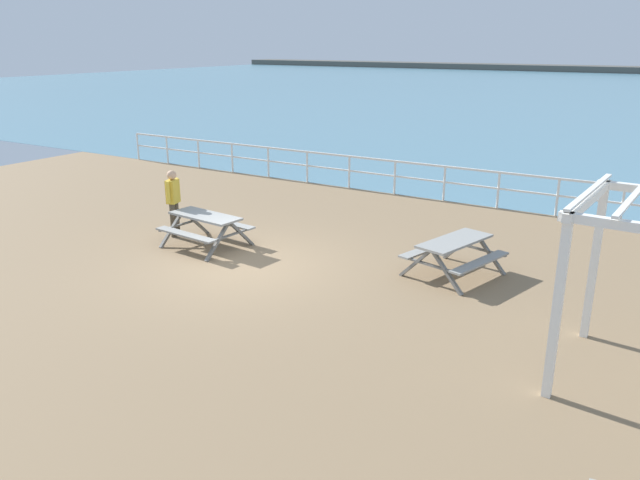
# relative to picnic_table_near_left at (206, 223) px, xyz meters

# --- Properties ---
(ground_plane) EXTENTS (30.00, 24.00, 0.20)m
(ground_plane) POSITION_rel_picnic_table_near_left_xyz_m (1.55, -0.62, -0.68)
(ground_plane) COLOR #846B4C
(sea_band) EXTENTS (142.00, 90.00, 0.01)m
(sea_band) POSITION_rel_picnic_table_near_left_xyz_m (1.55, 52.13, -0.58)
(sea_band) COLOR teal
(sea_band) RESTS_ON ground
(seaward_railing) EXTENTS (23.07, 0.07, 1.08)m
(seaward_railing) POSITION_rel_picnic_table_near_left_xyz_m (1.55, 7.13, 0.15)
(seaward_railing) COLOR white
(seaward_railing) RESTS_ON ground
(picnic_table_near_left) EXTENTS (1.94, 1.70, 0.80)m
(picnic_table_near_left) POSITION_rel_picnic_table_near_left_xyz_m (0.00, 0.00, 0.00)
(picnic_table_near_left) COLOR gray
(picnic_table_near_left) RESTS_ON ground
(picnic_table_mid_centre) EXTENTS (1.90, 2.12, 0.80)m
(picnic_table_mid_centre) POSITION_rel_picnic_table_near_left_xyz_m (5.64, 1.23, 0.00)
(picnic_table_mid_centre) COLOR gray
(picnic_table_mid_centre) RESTS_ON ground
(visitor) EXTENTS (0.30, 0.51, 1.66)m
(visitor) POSITION_rel_picnic_table_near_left_xyz_m (-1.22, 0.23, 0.36)
(visitor) COLOR #4C4233
(visitor) RESTS_ON ground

